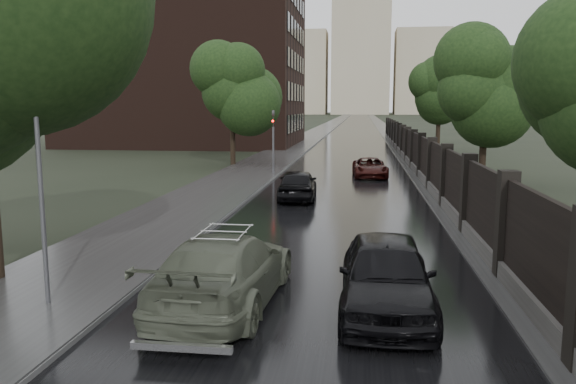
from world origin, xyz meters
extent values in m
plane|color=black|center=(0.00, 0.00, 0.00)|extent=(800.00, 800.00, 0.00)
cube|color=black|center=(0.00, 190.00, 0.01)|extent=(8.00, 420.00, 0.02)
cube|color=#2D2D2D|center=(-6.00, 190.00, 0.08)|extent=(4.00, 420.00, 0.16)
cube|color=#2D2D2D|center=(5.50, 190.00, 0.04)|extent=(3.00, 420.00, 0.08)
cube|color=#383533|center=(4.60, 32.00, 0.25)|extent=(0.40, 75.00, 0.50)
cube|color=black|center=(4.60, 32.00, 1.50)|extent=(0.15, 75.00, 2.00)
cube|color=black|center=(4.60, 70.00, 1.35)|extent=(0.45, 0.45, 2.70)
cylinder|color=black|center=(-8.00, 30.00, 2.93)|extent=(0.36, 0.36, 5.85)
sphere|color=black|center=(-8.00, 30.00, 5.27)|extent=(4.25, 4.25, 4.25)
cylinder|color=black|center=(7.50, 22.00, 2.76)|extent=(0.36, 0.36, 5.53)
sphere|color=black|center=(7.50, 22.00, 4.97)|extent=(4.08, 4.08, 4.08)
cylinder|color=black|center=(7.50, 40.00, 2.76)|extent=(0.36, 0.36, 5.53)
sphere|color=black|center=(7.50, 40.00, 4.97)|extent=(4.08, 4.08, 4.08)
cylinder|color=#59595E|center=(-5.40, 1.50, 2.50)|extent=(0.10, 0.10, 5.00)
cube|color=#59595E|center=(-5.40, 1.50, 5.05)|extent=(0.25, 0.12, 0.12)
cylinder|color=#59595E|center=(-4.30, 25.00, 1.50)|extent=(0.12, 0.12, 3.00)
imported|color=#59595E|center=(-4.30, 25.00, 3.50)|extent=(0.16, 0.20, 1.00)
sphere|color=#FF0C0C|center=(-4.30, 24.85, 3.35)|extent=(0.14, 0.14, 0.14)
cube|color=black|center=(-18.00, 52.00, 10.00)|extent=(24.00, 18.00, 20.00)
cube|color=tan|center=(-32.00, 300.00, 22.00)|extent=(28.00, 22.00, 44.00)
cube|color=tan|center=(32.00, 300.00, 22.00)|extent=(28.00, 22.00, 44.00)
cube|color=tan|center=(0.00, 300.00, 30.00)|extent=(30.00, 30.00, 60.00)
imported|color=#505645|center=(-1.80, 2.26, 0.78)|extent=(2.45, 5.51, 1.57)
imported|color=black|center=(-1.80, 16.18, 0.71)|extent=(1.88, 4.24, 1.42)
imported|color=black|center=(1.60, 2.31, 0.80)|extent=(1.89, 4.67, 1.59)
imported|color=black|center=(1.60, 24.92, 0.59)|extent=(2.22, 4.35, 1.18)
camera|label=1|loc=(1.04, -9.02, 4.23)|focal=35.00mm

